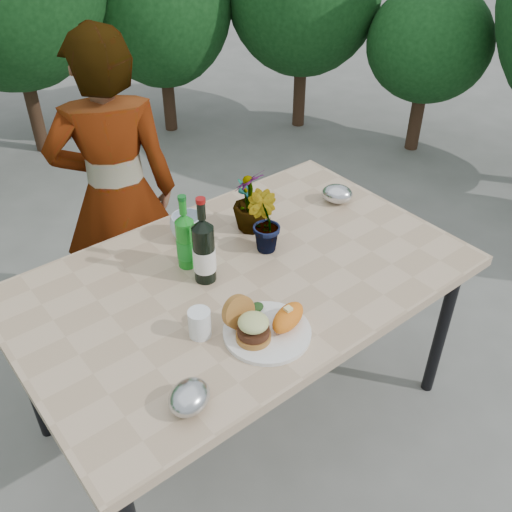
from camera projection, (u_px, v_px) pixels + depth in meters
ground at (245, 408)px, 2.49m from camera, size 80.00×80.00×0.00m
patio_table at (242, 287)px, 2.08m from camera, size 1.60×1.00×0.75m
shrub_hedge at (63, 33)px, 2.99m from camera, size 6.85×5.12×2.28m
dinner_plate at (267, 332)px, 1.80m from camera, size 0.28×0.28×0.01m
burger_stack at (250, 324)px, 1.75m from camera, size 0.11×0.16×0.11m
sweet_potato at (288, 317)px, 1.80m from camera, size 0.17×0.12×0.06m
grilled_veg at (253, 310)px, 1.85m from camera, size 0.08×0.05×0.03m
wine_bottle at (204, 251)px, 1.95m from camera, size 0.08×0.08×0.33m
sparkling_water at (186, 241)px, 2.03m from camera, size 0.07×0.07×0.29m
plastic_cup at (200, 323)px, 1.77m from camera, size 0.07×0.07×0.09m
seedling_left at (246, 202)px, 2.26m from camera, size 0.12×0.11×0.19m
seedling_mid at (264, 222)px, 2.10m from camera, size 0.14×0.16×0.24m
seedling_right at (251, 201)px, 2.21m from camera, size 0.19×0.19×0.26m
blue_bowl at (187, 227)px, 2.20m from camera, size 0.16×0.16×0.10m
foil_packet_left at (189, 397)px, 1.55m from camera, size 0.17×0.16×0.08m
foil_packet_right at (337, 194)px, 2.42m from camera, size 0.17×0.17×0.08m
person at (117, 196)px, 2.50m from camera, size 0.64×0.54×1.48m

